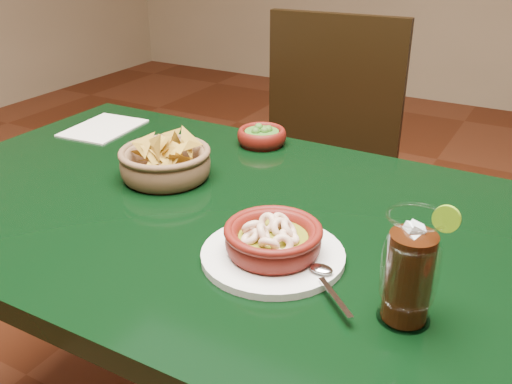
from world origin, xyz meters
The scene contains 8 objects.
dining_table centered at (0.00, 0.00, 0.65)m, with size 1.20×0.80×0.75m.
dining_chair centered at (-0.05, 0.71, 0.54)m, with size 0.49×0.49×0.99m.
shrimp_plate centered at (0.22, -0.11, 0.78)m, with size 0.29×0.23×0.08m.
chip_basket centered at (-0.12, 0.06, 0.79)m, with size 0.22×0.22×0.14m.
guacamole_ramekin centered at (-0.04, 0.33, 0.77)m, with size 0.14×0.14×0.05m.
cola_drink centered at (0.45, -0.16, 0.83)m, with size 0.16×0.16×0.18m.
glass_ashtray centered at (-0.24, 0.15, 0.76)m, with size 0.12×0.12×0.03m.
paper_menu centered at (-0.45, 0.22, 0.75)m, with size 0.17×0.21×0.00m.
Camera 1 is at (0.58, -0.80, 1.24)m, focal length 40.00 mm.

